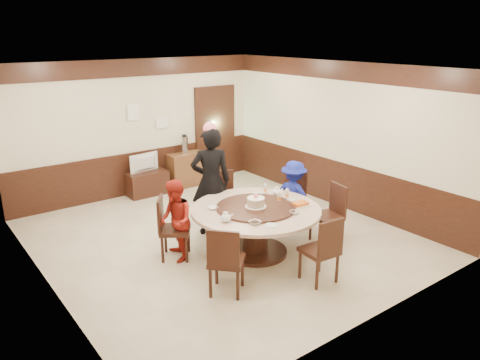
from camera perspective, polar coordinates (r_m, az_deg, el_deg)
room at (r=7.57m, az=-2.45°, el=0.45°), size 6.00×6.04×2.84m
banquet_table at (r=7.21m, az=1.92°, el=-5.07°), size 1.98×1.98×0.78m
chair_0 at (r=8.35m, az=6.24°, el=-3.60°), size 0.60×0.59×0.97m
chair_1 at (r=8.32m, az=-1.96°, el=-3.57°), size 0.58×0.59×0.97m
chair_2 at (r=7.24m, az=-8.05°, el=-7.11°), size 0.62×0.61×0.97m
chair_3 at (r=6.26m, az=-1.67°, el=-11.13°), size 0.62×0.62×0.97m
chair_4 at (r=6.61m, az=9.70°, el=-9.72°), size 0.48×0.48×0.97m
chair_5 at (r=7.81m, az=10.60°, el=-5.35°), size 0.53×0.52×0.97m
person_standing at (r=7.84m, az=-3.58°, el=-0.18°), size 0.79×0.68×1.84m
person_red at (r=7.05m, az=-7.89°, el=-4.97°), size 0.63×0.72×1.25m
person_blue at (r=8.10m, az=6.53°, el=-1.93°), size 0.70×0.90×1.23m
birthday_cake at (r=7.08m, az=1.94°, el=-2.71°), size 0.33×0.33×0.22m
teapot_left at (r=6.61m, az=-1.75°, el=-4.64°), size 0.17×0.15×0.13m
teapot_right at (r=7.67m, az=4.53°, el=-1.48°), size 0.17×0.15×0.13m
bowl_0 at (r=7.09m, az=-3.31°, el=-3.44°), size 0.15×0.15×0.04m
bowl_1 at (r=6.95m, az=6.60°, el=-3.93°), size 0.14×0.14×0.04m
bowl_2 at (r=6.56m, az=1.83°, el=-5.20°), size 0.16×0.16×0.04m
bowl_3 at (r=7.41m, az=6.22°, el=-2.53°), size 0.14×0.14×0.04m
saucer_near at (r=6.52m, az=3.81°, el=-5.53°), size 0.18×0.18×0.01m
saucer_far at (r=7.76m, az=2.21°, el=-1.64°), size 0.18×0.18×0.01m
shrimp_platter at (r=7.26m, az=7.36°, el=-2.97°), size 0.30×0.20×0.06m
bottle_0 at (r=7.37m, az=4.76°, el=-2.14°), size 0.06×0.06×0.16m
bottle_1 at (r=7.52m, az=5.77°, el=-1.76°), size 0.06×0.06×0.16m
bottle_2 at (r=7.74m, az=3.12°, el=-1.11°), size 0.06×0.06×0.16m
tv_stand at (r=10.09m, az=-11.25°, el=-0.38°), size 0.85×0.45×0.50m
television at (r=9.97m, az=-11.40°, el=2.04°), size 0.68×0.18×0.39m
side_cabinet at (r=10.51m, az=-6.59°, el=1.29°), size 0.80×0.40×0.75m
thermos at (r=10.36m, az=-6.76°, el=4.28°), size 0.15×0.15×0.38m
notice_left at (r=9.88m, az=-12.87°, el=8.10°), size 0.25×0.00×0.35m
notice_right at (r=10.21m, az=-9.42°, el=6.89°), size 0.30×0.00×0.22m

